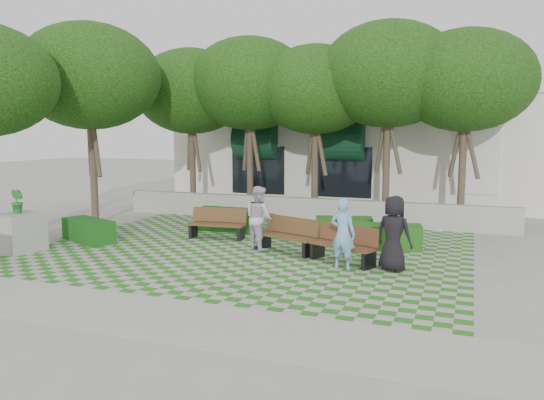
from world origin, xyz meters
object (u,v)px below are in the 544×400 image
at_px(bench_mid, 288,236).
at_px(hedge_midright, 344,227).
at_px(hedge_midleft, 228,220).
at_px(planter_back, 20,230).
at_px(person_white, 259,218).
at_px(person_blue, 343,234).
at_px(person_dark, 394,233).
at_px(hedge_east, 385,237).
at_px(hedge_west, 89,230).
at_px(bench_east, 344,245).
at_px(bench_west, 217,224).

distance_m(bench_mid, hedge_midright, 2.96).
height_order(hedge_midleft, planter_back, planter_back).
bearing_deg(planter_back, person_white, 22.96).
bearing_deg(person_blue, person_dark, -155.30).
relative_size(hedge_midright, person_blue, 1.02).
relative_size(hedge_east, hedge_midleft, 0.93).
height_order(hedge_west, person_white, person_white).
height_order(bench_east, bench_mid, bench_mid).
relative_size(bench_mid, person_white, 1.07).
height_order(hedge_midleft, hedge_west, hedge_midleft).
xyz_separation_m(bench_west, hedge_midleft, (-0.28, 1.33, -0.08)).
bearing_deg(hedge_east, planter_back, -157.42).
xyz_separation_m(bench_west, hedge_midright, (3.68, 1.71, -0.15)).
height_order(bench_mid, planter_back, planter_back).
distance_m(hedge_midright, hedge_midleft, 3.98).
xyz_separation_m(bench_east, person_dark, (1.29, -0.33, 0.45)).
distance_m(bench_west, hedge_midleft, 1.36).
bearing_deg(hedge_west, hedge_midleft, 45.10).
distance_m(bench_mid, planter_back, 7.55).
relative_size(person_blue, person_white, 0.96).
bearing_deg(bench_west, planter_back, -145.45).
distance_m(hedge_midright, hedge_west, 7.99).
distance_m(person_blue, person_dark, 1.22).
bearing_deg(person_blue, person_white, -14.93).
relative_size(bench_west, planter_back, 1.05).
bearing_deg(hedge_midright, person_white, -124.24).
distance_m(planter_back, person_blue, 9.06).
xyz_separation_m(bench_east, bench_west, (-4.48, 1.74, -0.01)).
xyz_separation_m(hedge_midright, person_white, (-1.85, -2.71, 0.60)).
bearing_deg(hedge_midright, person_blue, -77.37).
bearing_deg(hedge_midright, bench_west, -155.10).
distance_m(planter_back, person_white, 6.75).
height_order(bench_east, hedge_east, bench_east).
height_order(hedge_west, person_blue, person_blue).
xyz_separation_m(person_dark, person_white, (-3.94, 1.06, -0.00)).
distance_m(hedge_midright, person_white, 3.34).
height_order(hedge_east, person_blue, person_blue).
bearing_deg(bench_mid, bench_east, 0.76).
bearing_deg(person_white, hedge_midleft, -13.97).
relative_size(hedge_midright, hedge_west, 0.91).
height_order(hedge_east, hedge_midleft, hedge_midleft).
relative_size(bench_east, person_white, 1.06).
relative_size(bench_mid, hedge_west, 1.00).
relative_size(planter_back, person_dark, 0.97).
bearing_deg(hedge_east, hedge_midleft, 169.85).
relative_size(bench_mid, person_dark, 1.07).
bearing_deg(person_blue, bench_east, -69.05).
height_order(hedge_east, hedge_west, hedge_east).
distance_m(bench_east, person_white, 2.78).
xyz_separation_m(bench_west, hedge_west, (-3.47, -1.87, -0.12)).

